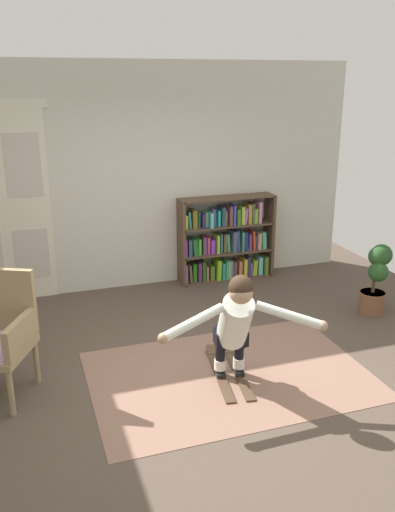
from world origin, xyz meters
TOP-DOWN VIEW (x-y plane):
  - ground_plane at (0.00, 0.00)m, footprint 7.20×7.20m
  - back_wall at (0.00, 2.60)m, footprint 6.00×0.10m
  - double_door at (-1.62, 2.54)m, footprint 1.22×0.05m
  - rug at (0.30, -0.04)m, footprint 2.60×1.76m
  - bookshelf at (1.20, 2.39)m, footprint 1.33×0.30m
  - potted_plant at (2.45, 0.72)m, footprint 0.38×0.40m
  - skis_pair at (0.30, -0.01)m, footprint 0.42×1.00m
  - person_skier at (0.27, -0.24)m, footprint 1.43×0.77m

SIDE VIEW (x-z plane):
  - ground_plane at x=0.00m, z-range 0.00..0.00m
  - rug at x=0.30m, z-range 0.00..0.01m
  - skis_pair at x=0.30m, z-range -0.01..0.06m
  - potted_plant at x=2.45m, z-range 0.04..0.89m
  - bookshelf at x=1.20m, z-range -0.05..1.12m
  - person_skier at x=0.27m, z-range 0.13..1.19m
  - double_door at x=-1.62m, z-range 0.01..2.46m
  - back_wall at x=0.00m, z-range 0.00..2.90m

